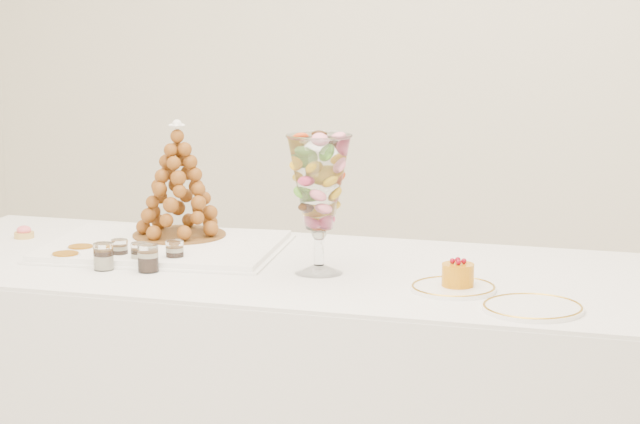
% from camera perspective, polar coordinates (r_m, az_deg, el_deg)
% --- Properties ---
extents(buffet_table, '(2.26, 1.03, 0.84)m').
position_cam_1_polar(buffet_table, '(3.60, -1.97, -8.92)').
color(buffet_table, white).
rests_on(buffet_table, ground).
extents(lace_tray, '(0.73, 0.60, 0.02)m').
position_cam_1_polar(lace_tray, '(3.69, -7.16, -1.58)').
color(lace_tray, white).
rests_on(lace_tray, buffet_table).
extents(macaron_vase, '(0.17, 0.17, 0.38)m').
position_cam_1_polar(macaron_vase, '(3.34, -0.05, 1.28)').
color(macaron_vase, white).
rests_on(macaron_vase, buffet_table).
extents(cake_plate, '(0.22, 0.22, 0.01)m').
position_cam_1_polar(cake_plate, '(3.22, 6.11, -3.49)').
color(cake_plate, white).
rests_on(cake_plate, buffet_table).
extents(spare_plate, '(0.25, 0.25, 0.01)m').
position_cam_1_polar(spare_plate, '(3.06, 9.70, -4.35)').
color(spare_plate, white).
rests_on(spare_plate, buffet_table).
extents(pink_tart, '(0.06, 0.06, 0.04)m').
position_cam_1_polar(pink_tart, '(3.94, -13.38, -0.93)').
color(pink_tart, tan).
rests_on(pink_tart, buffet_table).
extents(verrine_a, '(0.05, 0.05, 0.06)m').
position_cam_1_polar(verrine_a, '(3.56, -9.15, -1.75)').
color(verrine_a, white).
rests_on(verrine_a, buffet_table).
extents(verrine_b, '(0.05, 0.05, 0.06)m').
position_cam_1_polar(verrine_b, '(3.50, -8.25, -1.92)').
color(verrine_b, white).
rests_on(verrine_b, buffet_table).
extents(verrine_c, '(0.06, 0.06, 0.07)m').
position_cam_1_polar(verrine_c, '(3.50, -6.66, -1.85)').
color(verrine_c, white).
rests_on(verrine_c, buffet_table).
extents(verrine_d, '(0.06, 0.06, 0.07)m').
position_cam_1_polar(verrine_d, '(3.47, -9.87, -2.02)').
color(verrine_d, white).
rests_on(verrine_d, buffet_table).
extents(verrine_e, '(0.07, 0.07, 0.08)m').
position_cam_1_polar(verrine_e, '(3.42, -7.86, -2.10)').
color(verrine_e, white).
rests_on(verrine_e, buffet_table).
extents(ramekin_back, '(0.08, 0.08, 0.02)m').
position_cam_1_polar(ramekin_back, '(3.66, -10.88, -1.78)').
color(ramekin_back, white).
rests_on(ramekin_back, buffet_table).
extents(ramekin_front, '(0.08, 0.08, 0.03)m').
position_cam_1_polar(ramekin_front, '(3.57, -11.55, -2.10)').
color(ramekin_front, white).
rests_on(ramekin_front, buffet_table).
extents(croquembouche, '(0.28, 0.28, 0.35)m').
position_cam_1_polar(croquembouche, '(3.75, -6.50, 1.47)').
color(croquembouche, brown).
rests_on(croquembouche, lace_tray).
extents(mousse_cake, '(0.08, 0.08, 0.07)m').
position_cam_1_polar(mousse_cake, '(3.22, 6.32, -2.85)').
color(mousse_cake, '#C87709').
rests_on(mousse_cake, cake_plate).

